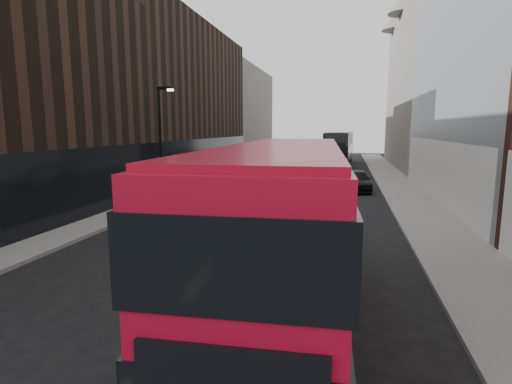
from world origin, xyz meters
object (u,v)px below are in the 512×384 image
Objects in this scene: street_lamp at (161,134)px; car_c at (356,181)px; red_bus at (284,228)px; grey_bus at (339,147)px; car_a at (313,188)px; car_b at (305,186)px.

street_lamp is 14.30m from car_c.
car_c is (2.14, 21.39, -1.62)m from red_bus.
street_lamp is 30.23m from grey_bus.
grey_bus is 26.23m from car_a.
car_a is at bearing -127.73° from car_c.
car_c is (2.86, 4.00, 0.02)m from car_a.
grey_bus is 3.12× the size of car_a.
grey_bus is (10.82, 28.16, -2.03)m from street_lamp.
grey_bus reaches higher than car_a.
red_bus is 2.60× the size of car_a.
car_b is 0.88× the size of car_c.
car_b is at bearing 15.16° from street_lamp.
street_lamp reaches higher than red_bus.
car_a is 4.92m from car_c.
car_b is at bearing -136.06° from car_c.
street_lamp reaches higher than grey_bus.
red_bus is (10.37, -15.39, -1.85)m from street_lamp.
street_lamp is 10.45m from car_a.
street_lamp is 1.62× the size of car_b.
grey_bus is 2.92× the size of car_b.
grey_bus is 25.79m from car_b.
street_lamp is 1.73× the size of car_a.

